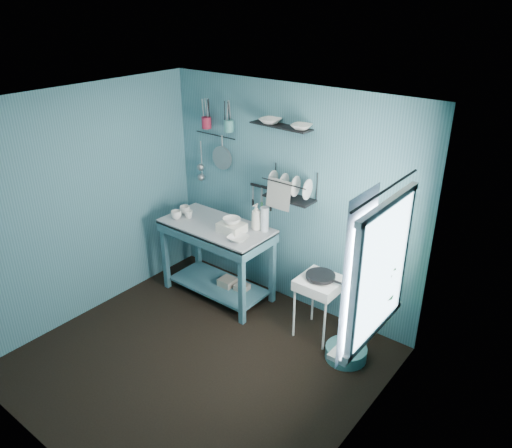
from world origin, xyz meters
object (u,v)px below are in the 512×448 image
Objects in this scene: soap_bottle at (256,217)px; storage_tin_large at (228,287)px; water_bottle at (265,219)px; frying_pan at (321,276)px; mug_right at (185,210)px; floor_basin at (346,353)px; hotplate_stand at (319,307)px; work_counter at (218,260)px; dish_rack at (290,185)px; colander at (222,158)px; wash_tub at (232,227)px; utensil_cup_teal at (229,126)px; utensil_cup_magenta at (206,123)px; potted_plant at (376,287)px; mug_left at (176,215)px; storage_tin_small at (242,292)px; mug_mid at (188,214)px.

soap_bottle reaches higher than storage_tin_large.
frying_pan is (0.83, -0.15, -0.34)m from water_bottle.
water_bottle is 0.93× the size of frying_pan.
soap_bottle is at bearing 12.26° from mug_right.
floor_basin is (1.36, -0.29, -1.00)m from soap_bottle.
floor_basin is at bearing -22.01° from hotplate_stand.
work_counter is 1.31m from dish_rack.
water_bottle is 1.10m from hotplate_stand.
soap_bottle is 1.71m from floor_basin.
wash_tub is at bearing -40.68° from colander.
floor_basin is (2.04, -0.51, -1.48)m from colander.
frying_pan is 1.39m from storage_tin_large.
utensil_cup_teal reaches higher than frying_pan.
soap_bottle is 2.30× the size of utensil_cup_magenta.
hotplate_stand is 1.27m from storage_tin_large.
utensil_cup_magenta reaches higher than dish_rack.
utensil_cup_teal is 0.25× the size of potted_plant.
utensil_cup_teal reaches higher than water_bottle.
mug_left is 0.18× the size of hotplate_stand.
water_bottle is 2.15× the size of utensil_cup_teal.
mug_mid is at bearing -168.37° from storage_tin_small.
work_counter is at bearing -165.07° from storage_tin_small.
soap_bottle is 1.07× the size of water_bottle.
frying_pan reaches higher than floor_basin.
soap_bottle is 1.26m from utensil_cup_magenta.
utensil_cup_magenta reaches higher than storage_tin_small.
work_counter is at bearing 177.23° from floor_basin.
potted_plant is at bearing -6.46° from mug_mid.
work_counter is at bearing 0.00° from mug_right.
utensil_cup_teal is at bearing 165.49° from hotplate_stand.
hotplate_stand is 1.07m from storage_tin_small.
dish_rack is (0.33, 0.14, 0.41)m from soap_bottle.
dish_rack reaches higher than work_counter.
mug_left is 0.30× the size of floor_basin.
storage_tin_small is (0.68, 0.14, -0.86)m from mug_mid.
wash_tub is at bearing -25.02° from storage_tin_large.
work_counter is 0.72m from mug_left.
work_counter is 0.37m from storage_tin_large.
work_counter is 0.71m from mug_right.
mug_mid is at bearing -79.44° from utensil_cup_magenta.
water_bottle is 1.00× the size of colander.
utensil_cup_teal is 2.51m from potted_plant.
storage_tin_small is (0.42, -0.31, -1.86)m from utensil_cup_teal.
soap_bottle is 0.44× the size of hotplate_stand.
storage_tin_large is at bearing -154.89° from soap_bottle.
mug_mid is 0.77× the size of utensil_cup_teal.
wash_tub is at bearing -1.53° from mug_right.
mug_left is 0.97m from soap_bottle.
potted_plant is 2.36× the size of storage_tin_large.
dish_rack is at bearing -2.35° from utensil_cup_magenta.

